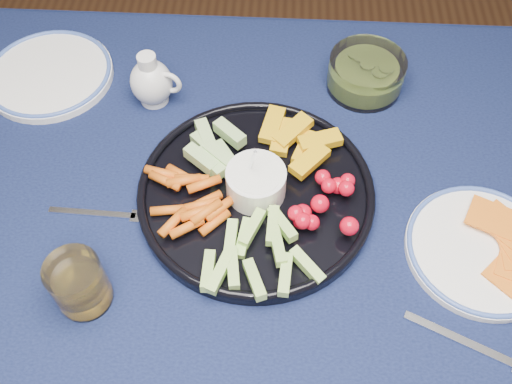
# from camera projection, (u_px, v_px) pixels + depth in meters

# --- Properties ---
(dining_table) EXTENTS (1.67, 1.07, 0.75)m
(dining_table) POSITION_uv_depth(u_px,v_px,m) (288.00, 281.00, 0.91)
(dining_table) COLOR #4B3119
(dining_table) RESTS_ON ground
(crudite_platter) EXTENTS (0.37, 0.37, 0.12)m
(crudite_platter) POSITION_uv_depth(u_px,v_px,m) (255.00, 189.00, 0.88)
(crudite_platter) COLOR black
(crudite_platter) RESTS_ON dining_table
(creamer_pitcher) EXTENTS (0.09, 0.07, 0.10)m
(creamer_pitcher) POSITION_uv_depth(u_px,v_px,m) (152.00, 82.00, 0.98)
(creamer_pitcher) COLOR white
(creamer_pitcher) RESTS_ON dining_table
(pickle_bowl) EXTENTS (0.13, 0.13, 0.06)m
(pickle_bowl) POSITION_uv_depth(u_px,v_px,m) (366.00, 75.00, 1.01)
(pickle_bowl) COLOR silver
(pickle_bowl) RESTS_ON dining_table
(cheese_plate) EXTENTS (0.22, 0.22, 0.03)m
(cheese_plate) POSITION_uv_depth(u_px,v_px,m) (482.00, 248.00, 0.83)
(cheese_plate) COLOR white
(cheese_plate) RESTS_ON dining_table
(juice_tumbler) EXTENTS (0.07, 0.07, 0.09)m
(juice_tumbler) POSITION_uv_depth(u_px,v_px,m) (80.00, 286.00, 0.77)
(juice_tumbler) COLOR silver
(juice_tumbler) RESTS_ON dining_table
(fork_left) EXTENTS (0.16, 0.02, 0.00)m
(fork_left) POSITION_uv_depth(u_px,v_px,m) (110.00, 215.00, 0.87)
(fork_left) COLOR silver
(fork_left) RESTS_ON dining_table
(fork_right) EXTENTS (0.18, 0.09, 0.00)m
(fork_right) POSITION_uv_depth(u_px,v_px,m) (484.00, 351.00, 0.75)
(fork_right) COLOR silver
(fork_right) RESTS_ON dining_table
(side_plate_extra) EXTENTS (0.23, 0.23, 0.02)m
(side_plate_extra) POSITION_uv_depth(u_px,v_px,m) (49.00, 74.00, 1.04)
(side_plate_extra) COLOR white
(side_plate_extra) RESTS_ON dining_table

